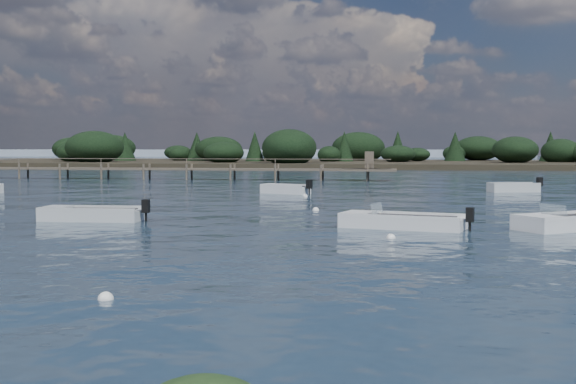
% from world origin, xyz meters
% --- Properties ---
extents(ground, '(400.00, 400.00, 0.00)m').
position_xyz_m(ground, '(0.00, 60.00, 0.00)').
color(ground, '#152433').
rests_on(ground, ground).
extents(dinghy_mid_white_a, '(5.05, 2.86, 1.16)m').
position_xyz_m(dinghy_mid_white_a, '(6.89, 8.68, 0.15)').
color(dinghy_mid_white_a, silver).
rests_on(dinghy_mid_white_a, ground).
extents(dinghy_mid_white_b, '(4.73, 3.99, 1.22)m').
position_xyz_m(dinghy_mid_white_b, '(13.19, 9.30, 0.16)').
color(dinghy_mid_white_b, silver).
rests_on(dinghy_mid_white_b, ground).
extents(dinghy_mid_grey, '(4.58, 1.72, 1.15)m').
position_xyz_m(dinghy_mid_grey, '(-5.93, 9.57, 0.16)').
color(dinghy_mid_grey, '#A2A6A9').
rests_on(dinghy_mid_grey, ground).
extents(tender_far_white, '(3.64, 2.49, 1.24)m').
position_xyz_m(tender_far_white, '(-0.72, 28.38, 0.18)').
color(tender_far_white, silver).
rests_on(tender_far_white, ground).
extents(tender_far_grey_b, '(3.83, 2.26, 1.29)m').
position_xyz_m(tender_far_grey_b, '(14.54, 32.47, 0.18)').
color(tender_far_grey_b, '#A2A6A9').
rests_on(tender_far_grey_b, ground).
extents(buoy_a, '(0.32, 0.32, 0.32)m').
position_xyz_m(buoy_a, '(0.97, -5.29, 0.00)').
color(buoy_a, silver).
rests_on(buoy_a, ground).
extents(buoy_b, '(0.32, 0.32, 0.32)m').
position_xyz_m(buoy_b, '(6.51, 5.45, 0.00)').
color(buoy_b, silver).
rests_on(buoy_b, ground).
extents(buoy_e, '(0.32, 0.32, 0.32)m').
position_xyz_m(buoy_e, '(0.94, 25.83, 0.00)').
color(buoy_e, silver).
rests_on(buoy_e, ground).
extents(buoy_extra_a, '(0.32, 0.32, 0.32)m').
position_xyz_m(buoy_extra_a, '(7.81, 12.12, 0.00)').
color(buoy_extra_a, silver).
rests_on(buoy_extra_a, ground).
extents(buoy_extra_b, '(0.32, 0.32, 0.32)m').
position_xyz_m(buoy_extra_b, '(2.77, 15.81, 0.00)').
color(buoy_extra_b, silver).
rests_on(buoy_extra_b, ground).
extents(jetty, '(64.50, 3.20, 3.40)m').
position_xyz_m(jetty, '(-21.74, 47.99, 0.98)').
color(jetty, brown).
rests_on(jetty, ground).
extents(far_headland, '(190.00, 40.00, 5.80)m').
position_xyz_m(far_headland, '(25.00, 100.00, 1.96)').
color(far_headland, black).
rests_on(far_headland, ground).
extents(distant_haze, '(280.00, 20.00, 2.40)m').
position_xyz_m(distant_haze, '(-90.00, 230.00, 0.00)').
color(distant_haze, gray).
rests_on(distant_haze, ground).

